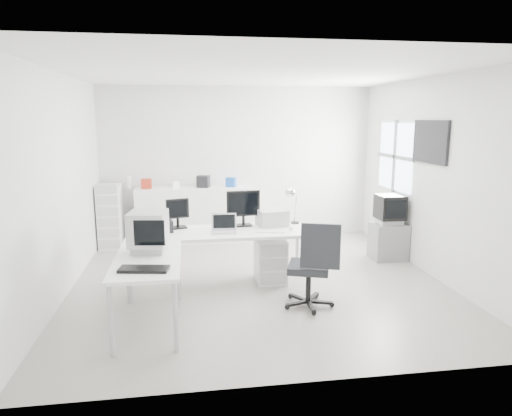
{
  "coord_description": "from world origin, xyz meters",
  "views": [
    {
      "loc": [
        -0.92,
        -5.94,
        2.22
      ],
      "look_at": [
        0.0,
        0.2,
        1.0
      ],
      "focal_mm": 32.0,
      "sensor_mm": 36.0,
      "label": 1
    }
  ],
  "objects": [
    {
      "name": "lcd_monitor_large",
      "position": [
        -0.18,
        0.21,
        0.99
      ],
      "size": [
        0.49,
        0.24,
        0.49
      ],
      "primitive_type": null,
      "rotation": [
        0.0,
        0.0,
        0.12
      ],
      "color": "black",
      "rests_on": "main_desk"
    },
    {
      "name": "white_mouse",
      "position": [
        0.42,
        -0.14,
        0.78
      ],
      "size": [
        0.06,
        0.06,
        0.06
      ],
      "primitive_type": "sphere",
      "color": "white",
      "rests_on": "main_desk"
    },
    {
      "name": "clutter_box_d",
      "position": [
        -0.15,
        2.24,
        1.09
      ],
      "size": [
        0.21,
        0.2,
        0.17
      ],
      "primitive_type": "cube",
      "rotation": [
        0.0,
        0.0,
        -0.36
      ],
      "color": "#184EAA",
      "rests_on": "sideboard"
    },
    {
      "name": "wall_picture",
      "position": [
        2.47,
        0.1,
        1.9
      ],
      "size": [
        0.04,
        0.9,
        0.6
      ],
      "primitive_type": null,
      "color": "black",
      "rests_on": "right_wall"
    },
    {
      "name": "left_wall",
      "position": [
        -2.5,
        0.0,
        1.4
      ],
      "size": [
        0.02,
        5.0,
        2.8
      ],
      "primitive_type": "cube",
      "color": "silver",
      "rests_on": "floor"
    },
    {
      "name": "crt_tv",
      "position": [
        2.22,
        0.73,
        0.8
      ],
      "size": [
        0.5,
        0.48,
        0.45
      ],
      "primitive_type": null,
      "color": "black",
      "rests_on": "tv_cabinet"
    },
    {
      "name": "clutter_box_c",
      "position": [
        -0.65,
        2.24,
        1.11
      ],
      "size": [
        0.26,
        0.24,
        0.21
      ],
      "primitive_type": "cube",
      "rotation": [
        0.0,
        0.0,
        -0.3
      ],
      "color": "black",
      "rests_on": "sideboard"
    },
    {
      "name": "right_wall",
      "position": [
        2.5,
        0.0,
        1.4
      ],
      "size": [
        0.02,
        5.0,
        2.8
      ],
      "primitive_type": "cube",
      "color": "silver",
      "rests_on": "floor"
    },
    {
      "name": "tv_cabinet",
      "position": [
        2.22,
        0.73,
        0.29
      ],
      "size": [
        0.53,
        0.43,
        0.58
      ],
      "primitive_type": "cube",
      "color": "slate",
      "rests_on": "floor"
    },
    {
      "name": "floor",
      "position": [
        0.0,
        0.0,
        0.0
      ],
      "size": [
        5.0,
        5.0,
        0.01
      ],
      "primitive_type": "cube",
      "color": "beige",
      "rests_on": "ground"
    },
    {
      "name": "clutter_box_a",
      "position": [
        -1.65,
        2.24,
        1.09
      ],
      "size": [
        0.18,
        0.16,
        0.17
      ],
      "primitive_type": "cube",
      "rotation": [
        0.0,
        0.0,
        -0.04
      ],
      "color": "#A72A17",
      "rests_on": "sideboard"
    },
    {
      "name": "inkjet_printer",
      "position": [
        -1.38,
        0.06,
        0.83
      ],
      "size": [
        0.5,
        0.42,
        0.15
      ],
      "primitive_type": "cube",
      "rotation": [
        0.0,
        0.0,
        0.21
      ],
      "color": "black",
      "rests_on": "main_desk"
    },
    {
      "name": "white_keyboard",
      "position": [
        0.12,
        -0.19,
        0.76
      ],
      "size": [
        0.42,
        0.21,
        0.02
      ],
      "primitive_type": "cube",
      "rotation": [
        0.0,
        0.0,
        -0.23
      ],
      "color": "white",
      "rests_on": "main_desk"
    },
    {
      "name": "side_desk",
      "position": [
        -1.38,
        -1.14,
        0.38
      ],
      "size": [
        0.7,
        1.4,
        0.75
      ],
      "primitive_type": null,
      "color": "white",
      "rests_on": "floor"
    },
    {
      "name": "sideboard",
      "position": [
        -0.85,
        2.24,
        0.5
      ],
      "size": [
        2.01,
        0.5,
        1.0
      ],
      "primitive_type": "cube",
      "color": "white",
      "rests_on": "floor"
    },
    {
      "name": "clutter_bottle",
      "position": [
        -1.95,
        2.28,
        1.11
      ],
      "size": [
        0.07,
        0.07,
        0.22
      ],
      "primitive_type": "cylinder",
      "color": "white",
      "rests_on": "sideboard"
    },
    {
      "name": "black_keyboard",
      "position": [
        -1.38,
        -1.54,
        0.77
      ],
      "size": [
        0.51,
        0.27,
        0.03
      ],
      "primitive_type": "cube",
      "rotation": [
        0.0,
        0.0,
        -0.16
      ],
      "color": "black",
      "rests_on": "side_desk"
    },
    {
      "name": "desk_lamp",
      "position": [
        0.57,
        0.26,
        0.97
      ],
      "size": [
        0.15,
        0.15,
        0.45
      ],
      "primitive_type": null,
      "rotation": [
        0.0,
        0.0,
        -0.01
      ],
      "color": "silver",
      "rests_on": "main_desk"
    },
    {
      "name": "clutter_box_b",
      "position": [
        -1.15,
        2.24,
        1.06
      ],
      "size": [
        0.15,
        0.14,
        0.12
      ],
      "primitive_type": "cube",
      "rotation": [
        0.0,
        0.0,
        0.4
      ],
      "color": "white",
      "rests_on": "sideboard"
    },
    {
      "name": "laptop",
      "position": [
        -0.48,
        -0.14,
        0.87
      ],
      "size": [
        0.4,
        0.41,
        0.24
      ],
      "primitive_type": null,
      "rotation": [
        0.0,
        0.0,
        -0.1
      ],
      "color": "#B7B7BA",
      "rests_on": "main_desk"
    },
    {
      "name": "main_desk",
      "position": [
        -0.53,
        -0.04,
        0.38
      ],
      "size": [
        2.4,
        0.8,
        0.75
      ],
      "primitive_type": null,
      "color": "white",
      "rests_on": "floor"
    },
    {
      "name": "back_wall",
      "position": [
        0.0,
        2.5,
        1.4
      ],
      "size": [
        5.0,
        0.02,
        2.8
      ],
      "primitive_type": "cube",
      "color": "silver",
      "rests_on": "floor"
    },
    {
      "name": "lcd_monitor_small",
      "position": [
        -1.08,
        0.21,
        0.94
      ],
      "size": [
        0.34,
        0.25,
        0.39
      ],
      "primitive_type": null,
      "rotation": [
        0.0,
        0.0,
        0.26
      ],
      "color": "black",
      "rests_on": "main_desk"
    },
    {
      "name": "drawer_pedestal",
      "position": [
        0.17,
        0.01,
        0.3
      ],
      "size": [
        0.4,
        0.5,
        0.6
      ],
      "primitive_type": "cube",
      "color": "white",
      "rests_on": "floor"
    },
    {
      "name": "ceiling",
      "position": [
        0.0,
        0.0,
        2.8
      ],
      "size": [
        5.0,
        5.0,
        0.01
      ],
      "primitive_type": "cube",
      "color": "white",
      "rests_on": "back_wall"
    },
    {
      "name": "office_chair",
      "position": [
        0.47,
        -0.91,
        0.53
      ],
      "size": [
        0.78,
        0.78,
        1.06
      ],
      "primitive_type": null,
      "rotation": [
        0.0,
        0.0,
        -0.33
      ],
      "color": "#222427",
      "rests_on": "floor"
    },
    {
      "name": "window",
      "position": [
        2.48,
        1.2,
        1.6
      ],
      "size": [
        0.02,
        1.2,
        1.1
      ],
      "primitive_type": null,
      "color": "white",
      "rests_on": "right_wall"
    },
    {
      "name": "filing_cabinet",
      "position": [
        -2.28,
        2.08,
        0.55
      ],
      "size": [
        0.39,
        0.46,
        1.1
      ],
      "primitive_type": "cube",
      "color": "white",
      "rests_on": "floor"
    },
    {
      "name": "laser_printer",
      "position": [
        0.22,
        0.18,
        0.86
      ],
      "size": [
        0.44,
        0.4,
        0.22
      ],
      "primitive_type": "cube",
      "rotation": [
        0.0,
        0.0,
        0.17
      ],
      "color": "#B1B1B1",
      "rests_on": "main_desk"
    },
    {
      "name": "crt_monitor",
      "position": [
        -1.38,
        -0.89,
        0.98
      ],
      "size": [
        0.45,
        0.45,
        0.46
      ],
      "primitive_type": null,
      "rotation": [
        0.0,
        0.0,
        -0.14
      ],
      "color": "#B7B7BA",
      "rests_on": "side_desk"
    }
  ]
}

